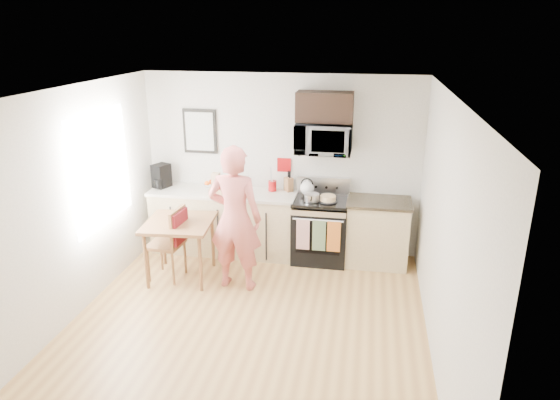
% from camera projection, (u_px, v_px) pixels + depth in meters
% --- Properties ---
extents(floor, '(4.60, 4.60, 0.00)m').
position_uv_depth(floor, '(244.00, 331.00, 5.54)').
color(floor, '#AD7A43').
rests_on(floor, ground).
extents(back_wall, '(4.00, 0.04, 2.60)m').
position_uv_depth(back_wall, '(281.00, 165.00, 7.25)').
color(back_wall, beige).
rests_on(back_wall, floor).
extents(front_wall, '(4.00, 0.04, 2.60)m').
position_uv_depth(front_wall, '(144.00, 364.00, 2.97)').
color(front_wall, beige).
rests_on(front_wall, floor).
extents(left_wall, '(0.04, 4.60, 2.60)m').
position_uv_depth(left_wall, '(64.00, 210.00, 5.45)').
color(left_wall, beige).
rests_on(left_wall, floor).
extents(right_wall, '(0.04, 4.60, 2.60)m').
position_uv_depth(right_wall, '(443.00, 236.00, 4.77)').
color(right_wall, beige).
rests_on(right_wall, floor).
extents(ceiling, '(4.00, 4.60, 0.04)m').
position_uv_depth(ceiling, '(237.00, 94.00, 4.68)').
color(ceiling, silver).
rests_on(ceiling, back_wall).
extents(window, '(0.06, 1.40, 1.50)m').
position_uv_depth(window, '(102.00, 169.00, 6.10)').
color(window, silver).
rests_on(window, left_wall).
extents(cabinet_left, '(2.10, 0.60, 0.90)m').
position_uv_depth(cabinet_left, '(224.00, 223.00, 7.38)').
color(cabinet_left, tan).
rests_on(cabinet_left, floor).
extents(countertop_left, '(2.14, 0.64, 0.04)m').
position_uv_depth(countertop_left, '(223.00, 193.00, 7.23)').
color(countertop_left, beige).
rests_on(countertop_left, cabinet_left).
extents(cabinet_right, '(0.84, 0.60, 0.90)m').
position_uv_depth(cabinet_right, '(377.00, 233.00, 7.00)').
color(cabinet_right, tan).
rests_on(cabinet_right, floor).
extents(countertop_right, '(0.88, 0.64, 0.04)m').
position_uv_depth(countertop_right, '(379.00, 202.00, 6.85)').
color(countertop_right, black).
rests_on(countertop_right, cabinet_right).
extents(range, '(0.76, 0.70, 1.16)m').
position_uv_depth(range, '(320.00, 231.00, 7.12)').
color(range, black).
rests_on(range, floor).
extents(microwave, '(0.76, 0.51, 0.42)m').
position_uv_depth(microwave, '(324.00, 138.00, 6.78)').
color(microwave, '#B4B4B9').
rests_on(microwave, back_wall).
extents(upper_cabinet, '(0.76, 0.35, 0.40)m').
position_uv_depth(upper_cabinet, '(325.00, 107.00, 6.69)').
color(upper_cabinet, black).
rests_on(upper_cabinet, back_wall).
extents(wall_art, '(0.50, 0.04, 0.65)m').
position_uv_depth(wall_art, '(200.00, 131.00, 7.28)').
color(wall_art, black).
rests_on(wall_art, back_wall).
extents(wall_trivet, '(0.20, 0.02, 0.20)m').
position_uv_depth(wall_trivet, '(284.00, 165.00, 7.22)').
color(wall_trivet, '#A30D10').
rests_on(wall_trivet, back_wall).
extents(person, '(0.71, 0.49, 1.87)m').
position_uv_depth(person, '(235.00, 219.00, 6.21)').
color(person, '#B33531').
rests_on(person, floor).
extents(dining_table, '(0.85, 0.85, 0.80)m').
position_uv_depth(dining_table, '(179.00, 228.00, 6.52)').
color(dining_table, brown).
rests_on(dining_table, floor).
extents(chair, '(0.50, 0.45, 1.00)m').
position_uv_depth(chair, '(175.00, 234.00, 6.49)').
color(chair, brown).
rests_on(chair, floor).
extents(knife_block, '(0.15, 0.16, 0.20)m').
position_uv_depth(knife_block, '(289.00, 184.00, 7.20)').
color(knife_block, brown).
rests_on(knife_block, countertop_left).
extents(utensil_crock, '(0.12, 0.12, 0.36)m').
position_uv_depth(utensil_crock, '(272.00, 181.00, 7.20)').
color(utensil_crock, '#A30D10').
rests_on(utensil_crock, countertop_left).
extents(fruit_bowl, '(0.24, 0.24, 0.10)m').
position_uv_depth(fruit_bowl, '(211.00, 184.00, 7.42)').
color(fruit_bowl, white).
rests_on(fruit_bowl, countertop_left).
extents(milk_carton, '(0.11, 0.11, 0.28)m').
position_uv_depth(milk_carton, '(216.00, 182.00, 7.16)').
color(milk_carton, tan).
rests_on(milk_carton, countertop_left).
extents(coffee_maker, '(0.27, 0.32, 0.35)m').
position_uv_depth(coffee_maker, '(161.00, 177.00, 7.36)').
color(coffee_maker, black).
rests_on(coffee_maker, countertop_left).
extents(bread_bag, '(0.32, 0.19, 0.11)m').
position_uv_depth(bread_bag, '(220.00, 192.00, 7.00)').
color(bread_bag, tan).
rests_on(bread_bag, countertop_left).
extents(cake, '(0.26, 0.26, 0.09)m').
position_uv_depth(cake, '(328.00, 199.00, 6.83)').
color(cake, black).
rests_on(cake, range).
extents(kettle, '(0.20, 0.20, 0.25)m').
position_uv_depth(kettle, '(307.00, 188.00, 7.08)').
color(kettle, white).
rests_on(kettle, range).
extents(pot, '(0.21, 0.36, 0.10)m').
position_uv_depth(pot, '(312.00, 198.00, 6.84)').
color(pot, '#B4B4B9').
rests_on(pot, range).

